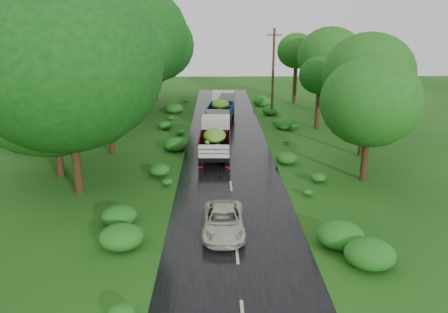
{
  "coord_description": "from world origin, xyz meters",
  "views": [
    {
      "loc": [
        -0.86,
        -16.56,
        9.7
      ],
      "look_at": [
        -0.41,
        8.58,
        1.7
      ],
      "focal_mm": 35.0,
      "sensor_mm": 36.0,
      "label": 1
    }
  ],
  "objects_px": {
    "truck_near": "(215,137)",
    "car": "(223,221)",
    "truck_far": "(222,106)",
    "utility_pole": "(273,72)"
  },
  "relations": [
    {
      "from": "truck_far",
      "to": "utility_pole",
      "type": "xyz_separation_m",
      "value": [
        5.18,
        2.14,
        3.03
      ]
    },
    {
      "from": "truck_near",
      "to": "car",
      "type": "xyz_separation_m",
      "value": [
        0.4,
        -12.04,
        -0.84
      ]
    },
    {
      "from": "truck_near",
      "to": "truck_far",
      "type": "bearing_deg",
      "value": 88.46
    },
    {
      "from": "truck_far",
      "to": "car",
      "type": "relative_size",
      "value": 1.55
    },
    {
      "from": "truck_far",
      "to": "utility_pole",
      "type": "height_order",
      "value": "utility_pole"
    },
    {
      "from": "truck_near",
      "to": "car",
      "type": "relative_size",
      "value": 1.47
    },
    {
      "from": "car",
      "to": "utility_pole",
      "type": "distance_m",
      "value": 26.39
    },
    {
      "from": "truck_far",
      "to": "car",
      "type": "height_order",
      "value": "truck_far"
    },
    {
      "from": "truck_near",
      "to": "utility_pole",
      "type": "relative_size",
      "value": 0.7
    },
    {
      "from": "truck_far",
      "to": "utility_pole",
      "type": "relative_size",
      "value": 0.74
    }
  ]
}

